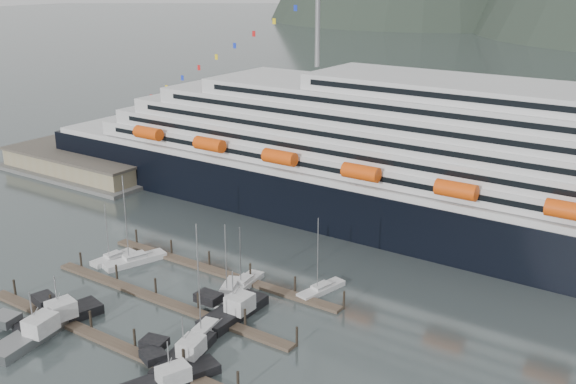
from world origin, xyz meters
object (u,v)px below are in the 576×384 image
(warehouse, at_px, (81,165))
(sailboat_b, at_px, (135,261))
(sailboat_g, at_px, (321,290))
(trawler_d, at_px, (183,354))
(cruise_ship, at_px, (501,184))
(sailboat_f, at_px, (244,284))
(trawler_b, at_px, (58,316))
(trawler_a, at_px, (33,332))
(sailboat_c, at_px, (229,292))
(trawler_e, at_px, (233,310))
(sailboat_d, at_px, (205,332))
(trawler_c, at_px, (169,377))
(sailboat_a, at_px, (113,258))

(warehouse, height_order, sailboat_b, sailboat_b)
(sailboat_g, xyz_separation_m, trawler_d, (-4.76, -27.27, 0.50))
(warehouse, relative_size, sailboat_g, 3.45)
(cruise_ship, relative_size, sailboat_f, 18.75)
(trawler_b, bearing_deg, trawler_d, -69.22)
(sailboat_f, xyz_separation_m, trawler_a, (-14.46, -29.60, 0.57))
(sailboat_c, distance_m, trawler_e, 7.21)
(sailboat_b, distance_m, trawler_d, 33.71)
(warehouse, xyz_separation_m, sailboat_d, (78.59, -42.73, -1.79))
(trawler_a, distance_m, trawler_c, 23.61)
(sailboat_g, distance_m, trawler_e, 15.82)
(sailboat_f, xyz_separation_m, trawler_c, (8.98, -26.78, 0.45))
(sailboat_c, relative_size, sailboat_g, 0.96)
(cruise_ship, bearing_deg, sailboat_f, -125.15)
(sailboat_b, height_order, sailboat_g, sailboat_b)
(sailboat_a, relative_size, sailboat_f, 1.01)
(sailboat_a, distance_m, trawler_b, 22.09)
(sailboat_f, bearing_deg, sailboat_g, -72.17)
(trawler_a, bearing_deg, trawler_e, -52.66)
(warehouse, bearing_deg, sailboat_b, -30.83)
(trawler_e, bearing_deg, sailboat_f, 27.49)
(sailboat_b, bearing_deg, trawler_e, -82.51)
(sailboat_b, bearing_deg, trawler_a, -145.92)
(sailboat_d, distance_m, trawler_c, 12.16)
(sailboat_b, relative_size, sailboat_f, 1.51)
(warehouse, relative_size, trawler_b, 3.51)
(sailboat_c, bearing_deg, sailboat_a, 69.65)
(cruise_ship, xyz_separation_m, sailboat_b, (-50.00, -44.00, -11.58))
(sailboat_g, height_order, trawler_e, sailboat_g)
(sailboat_b, distance_m, trawler_e, 26.90)
(trawler_a, bearing_deg, sailboat_f, -35.79)
(trawler_b, bearing_deg, trawler_e, -38.46)
(trawler_c, bearing_deg, trawler_a, 118.41)
(warehouse, distance_m, sailboat_d, 89.47)
(sailboat_c, bearing_deg, sailboat_d, -179.31)
(sailboat_d, xyz_separation_m, sailboat_g, (6.54, 20.73, -0.05))
(trawler_b, bearing_deg, sailboat_g, -28.29)
(sailboat_c, xyz_separation_m, trawler_d, (6.97, -18.14, 0.48))
(trawler_a, height_order, trawler_c, trawler_a)
(trawler_a, bearing_deg, sailboat_b, 5.57)
(cruise_ship, xyz_separation_m, trawler_a, (-42.89, -69.97, -11.06))
(trawler_c, xyz_separation_m, trawler_e, (-4.17, 17.90, 0.14))
(sailboat_b, bearing_deg, sailboat_g, -55.96)
(sailboat_f, distance_m, trawler_a, 32.94)
(cruise_ship, relative_size, trawler_b, 16.02)
(warehouse, bearing_deg, sailboat_g, -14.49)
(sailboat_g, height_order, trawler_c, sailboat_g)
(sailboat_a, relative_size, sailboat_d, 0.63)
(sailboat_f, height_order, trawler_a, sailboat_f)
(warehouse, relative_size, sailboat_d, 2.57)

